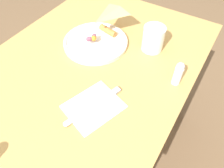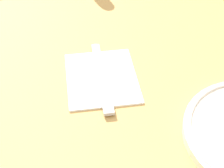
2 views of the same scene
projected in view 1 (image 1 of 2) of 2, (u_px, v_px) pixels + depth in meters
name	position (u px, v px, depth m)	size (l,w,h in m)	color
ground_plane	(96.00, 148.00, 1.33)	(6.00, 6.00, 0.00)	brown
dining_table	(88.00, 86.00, 0.88)	(1.07, 0.73, 0.70)	tan
plate_pizza	(96.00, 41.00, 0.88)	(0.26, 0.26, 0.05)	silver
milk_glass	(153.00, 39.00, 0.83)	(0.08, 0.08, 0.10)	white
napkin_folded	(94.00, 106.00, 0.68)	(0.20, 0.18, 0.00)	white
butter_knife	(96.00, 104.00, 0.69)	(0.21, 0.08, 0.01)	#B2B2B7
salt_shaker	(178.00, 73.00, 0.72)	(0.03, 0.03, 0.09)	white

